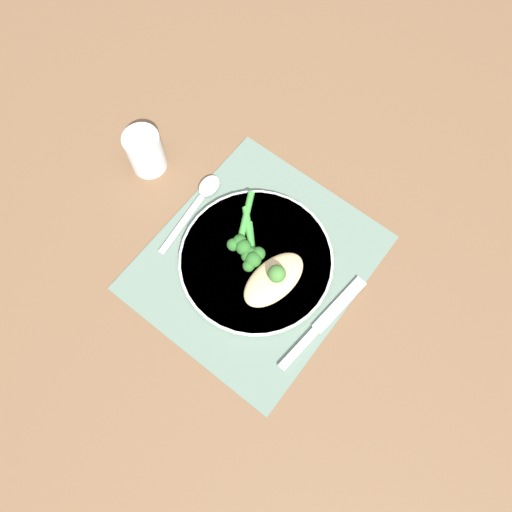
{
  "coord_description": "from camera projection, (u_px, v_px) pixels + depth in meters",
  "views": [
    {
      "loc": [
        0.24,
        0.19,
        0.83
      ],
      "look_at": [
        0.0,
        0.0,
        0.03
      ],
      "focal_mm": 35.0,
      "sensor_mm": 36.0,
      "label": 1
    }
  ],
  "objects": [
    {
      "name": "chicken_fillet",
      "position": [
        274.0,
        280.0,
        0.84
      ],
      "size": [
        0.13,
        0.09,
        0.03
      ],
      "rotation": [
        0.0,
        0.0,
        2.98
      ],
      "color": "tan",
      "rests_on": "plate"
    },
    {
      "name": "spoon",
      "position": [
        203.0,
        195.0,
        0.92
      ],
      "size": [
        0.18,
        0.04,
        0.01
      ],
      "rotation": [
        0.0,
        0.0,
        1.68
      ],
      "color": "silver",
      "rests_on": "placemat"
    },
    {
      "name": "knife",
      "position": [
        322.0,
        324.0,
        0.84
      ],
      "size": [
        0.21,
        0.04,
        0.01
      ],
      "rotation": [
        0.0,
        0.0,
        1.47
      ],
      "color": "silver",
      "rests_on": "placemat"
    },
    {
      "name": "water_glass",
      "position": [
        145.0,
        152.0,
        0.92
      ],
      "size": [
        0.07,
        0.07,
        0.09
      ],
      "color": "silver",
      "rests_on": "ground_plane"
    },
    {
      "name": "ground_plane",
      "position": [
        256.0,
        263.0,
        0.89
      ],
      "size": [
        3.0,
        3.0,
        0.0
      ],
      "primitive_type": "plane",
      "color": "brown"
    },
    {
      "name": "broccoli_stalk_left",
      "position": [
        242.0,
        238.0,
        0.87
      ],
      "size": [
        0.12,
        0.08,
        0.03
      ],
      "rotation": [
        0.0,
        0.0,
        5.17
      ],
      "color": "#3D8E38",
      "rests_on": "plate"
    },
    {
      "name": "broccoli_stalk_right",
      "position": [
        252.0,
        248.0,
        0.87
      ],
      "size": [
        0.09,
        0.09,
        0.02
      ],
      "rotation": [
        0.0,
        0.0,
        5.52
      ],
      "color": "#3D8E38",
      "rests_on": "plate"
    },
    {
      "name": "plate",
      "position": [
        256.0,
        260.0,
        0.87
      ],
      "size": [
        0.27,
        0.27,
        0.01
      ],
      "color": "white",
      "rests_on": "placemat"
    },
    {
      "name": "broccoli_stalk_rear",
      "position": [
        252.0,
        258.0,
        0.86
      ],
      "size": [
        0.08,
        0.07,
        0.03
      ],
      "rotation": [
        0.0,
        0.0,
        5.48
      ],
      "color": "#3D8E38",
      "rests_on": "plate"
    },
    {
      "name": "pesto_dollop_primary",
      "position": [
        277.0,
        274.0,
        0.82
      ],
      "size": [
        0.03,
        0.03,
        0.03
      ],
      "color": "#3D702D",
      "rests_on": "chicken_fillet"
    },
    {
      "name": "placemat",
      "position": [
        256.0,
        262.0,
        0.88
      ],
      "size": [
        0.39,
        0.35,
        0.0
      ],
      "color": "slate",
      "rests_on": "ground_plane"
    }
  ]
}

